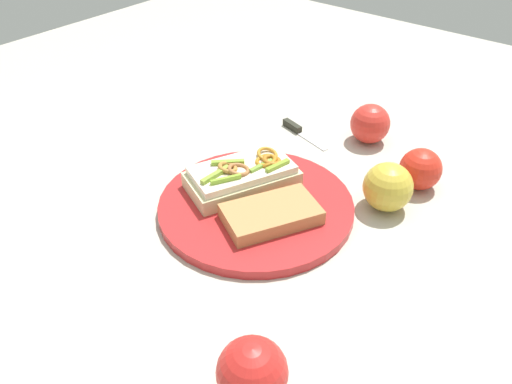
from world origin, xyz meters
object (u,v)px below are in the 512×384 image
at_px(bread_slice_side, 271,214).
at_px(apple_1, 370,124).
at_px(apple_3, 388,187).
at_px(apple_2, 252,372).
at_px(knife, 298,130).
at_px(apple_0, 420,169).
at_px(plate, 256,206).
at_px(sandwich, 243,176).

xyz_separation_m(bread_slice_side, apple_1, (0.32, 0.01, 0.01)).
distance_m(bread_slice_side, apple_3, 0.19).
xyz_separation_m(apple_2, knife, (0.50, 0.29, -0.03)).
relative_size(apple_0, apple_3, 0.89).
relative_size(plate, bread_slice_side, 2.20).
bearing_deg(plate, knife, 20.50).
bearing_deg(knife, apple_1, 41.64).
bearing_deg(apple_1, sandwich, 165.00).
distance_m(bread_slice_side, apple_1, 0.32).
xyz_separation_m(apple_1, knife, (-0.06, 0.12, -0.03)).
height_order(plate, apple_0, apple_0).
bearing_deg(knife, plate, -53.92).
bearing_deg(sandwich, bread_slice_side, -90.65).
bearing_deg(bread_slice_side, plate, 94.30).
bearing_deg(knife, apple_2, -43.97).
xyz_separation_m(sandwich, apple_3, (0.12, -0.20, 0.00)).
bearing_deg(apple_3, plate, 131.49).
xyz_separation_m(plate, apple_3, (0.14, -0.16, 0.03)).
height_order(plate, apple_2, apple_2).
xyz_separation_m(plate, apple_2, (-0.25, -0.20, 0.03)).
xyz_separation_m(apple_1, apple_2, (-0.56, -0.17, 0.00)).
height_order(sandwich, bread_slice_side, sandwich).
distance_m(sandwich, bread_slice_side, 0.10).
bearing_deg(apple_2, sandwich, 41.88).
distance_m(apple_1, knife, 0.14).
xyz_separation_m(bread_slice_side, apple_3, (0.16, -0.11, 0.01)).
relative_size(bread_slice_side, apple_3, 1.79).
height_order(apple_1, knife, apple_1).
distance_m(bread_slice_side, apple_0, 0.27).
distance_m(plate, bread_slice_side, 0.05).
height_order(plate, knife, plate).
height_order(plate, sandwich, sandwich).
height_order(sandwich, apple_0, apple_0).
bearing_deg(bread_slice_side, apple_0, 0.54).
bearing_deg(plate, bread_slice_side, -113.54).
bearing_deg(apple_3, apple_2, -173.26).
relative_size(bread_slice_side, knife, 1.14).
xyz_separation_m(apple_2, apple_3, (0.39, 0.05, 0.00)).
height_order(plate, bread_slice_side, bread_slice_side).
bearing_deg(apple_3, apple_1, 36.60).
bearing_deg(bread_slice_side, knife, 55.21).
bearing_deg(sandwich, apple_3, -36.21).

